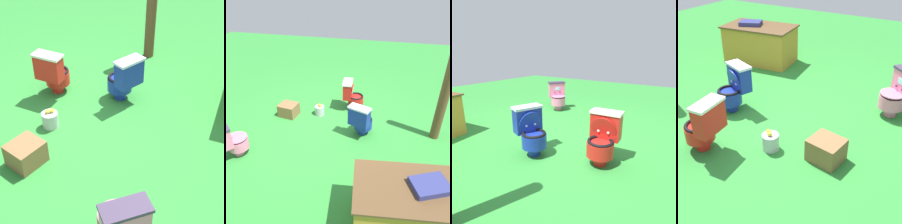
{
  "view_description": "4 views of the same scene",
  "coord_description": "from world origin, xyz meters",
  "views": [
    {
      "loc": [
        3.22,
        2.04,
        3.04
      ],
      "look_at": [
        0.09,
        0.27,
        0.34
      ],
      "focal_mm": 56.14,
      "sensor_mm": 36.0,
      "label": 1
    },
    {
      "loc": [
        -1.09,
        4.04,
        3.11
      ],
      "look_at": [
        -0.15,
        -0.12,
        0.4
      ],
      "focal_mm": 38.39,
      "sensor_mm": 36.0,
      "label": 2
    },
    {
      "loc": [
        -2.72,
        -1.97,
        1.52
      ],
      "look_at": [
        0.36,
        0.15,
        0.38
      ],
      "focal_mm": 32.43,
      "sensor_mm": 36.0,
      "label": 3
    },
    {
      "loc": [
        2.15,
        -2.98,
        2.39
      ],
      "look_at": [
        0.51,
        -0.25,
        0.45
      ],
      "focal_mm": 47.01,
      "sensor_mm": 36.0,
      "label": 4
    }
  ],
  "objects": [
    {
      "name": "small_crate",
      "position": [
        1.08,
        -0.35,
        0.15
      ],
      "size": [
        0.45,
        0.41,
        0.29
      ],
      "primitive_type": "cube",
      "rotation": [
        0.0,
        0.0,
        2.99
      ],
      "color": "brown",
      "rests_on": "ground"
    },
    {
      "name": "toilet_blue",
      "position": [
        -0.67,
        0.04,
        0.37
      ],
      "size": [
        0.55,
        0.6,
        0.73
      ],
      "rotation": [
        0.0,
        0.0,
        2.78
      ],
      "color": "#192D9E",
      "rests_on": "ground"
    },
    {
      "name": "lemon_bucket",
      "position": [
        0.38,
        -0.53,
        0.12
      ],
      "size": [
        0.22,
        0.22,
        0.28
      ],
      "color": "#B7B7BF",
      "rests_on": "ground"
    },
    {
      "name": "toilet_red",
      "position": [
        -0.31,
        -0.96,
        0.37
      ],
      "size": [
        0.52,
        0.45,
        0.73
      ],
      "rotation": [
        0.0,
        0.0,
        1.65
      ],
      "color": "red",
      "rests_on": "ground"
    },
    {
      "name": "ground",
      "position": [
        0.0,
        0.0,
        0.0
      ],
      "size": [
        14.0,
        14.0,
        0.0
      ],
      "primitive_type": "plane",
      "color": "#2D8433"
    },
    {
      "name": "toilet_pink",
      "position": [
        1.53,
        1.17,
        0.37
      ],
      "size": [
        0.63,
        0.64,
        0.73
      ],
      "rotation": [
        0.0,
        0.0,
        2.42
      ],
      "color": "pink",
      "rests_on": "ground"
    },
    {
      "name": "wooden_post",
      "position": [
        -2.17,
        -0.23,
        0.93
      ],
      "size": [
        0.18,
        0.18,
        1.87
      ],
      "primitive_type": "cylinder",
      "color": "brown",
      "rests_on": "ground"
    }
  ]
}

